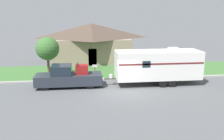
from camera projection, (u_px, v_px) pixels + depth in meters
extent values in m
plane|color=#515456|center=(123.00, 92.00, 20.43)|extent=(120.00, 120.00, 0.00)
cube|color=#999993|center=(116.00, 79.00, 24.04)|extent=(80.00, 0.30, 0.14)
cube|color=#3D6B33|center=(112.00, 71.00, 27.57)|extent=(80.00, 7.00, 0.03)
cube|color=gray|center=(91.00, 49.00, 32.85)|extent=(9.66, 6.43, 3.05)
pyramid|color=#4C3D33|center=(91.00, 31.00, 32.28)|extent=(10.44, 6.94, 1.87)
cube|color=#4C3828|center=(93.00, 57.00, 29.88)|extent=(1.00, 0.06, 2.10)
cylinder|color=black|center=(45.00, 85.00, 20.71)|extent=(0.90, 0.28, 0.90)
cylinder|color=black|center=(47.00, 80.00, 22.23)|extent=(0.90, 0.28, 0.90)
cylinder|color=black|center=(90.00, 84.00, 21.15)|extent=(0.90, 0.28, 0.90)
cylinder|color=black|center=(90.00, 79.00, 22.67)|extent=(0.90, 0.28, 0.90)
cube|color=#282D38|center=(55.00, 80.00, 21.51)|extent=(3.31, 1.93, 0.88)
cube|color=#19232D|center=(61.00, 70.00, 21.38)|extent=(1.72, 1.78, 0.82)
cube|color=#282D38|center=(88.00, 79.00, 21.83)|extent=(2.38, 1.93, 0.88)
cube|color=#333333|center=(102.00, 82.00, 22.05)|extent=(0.12, 1.74, 0.20)
cube|color=maroon|center=(82.00, 69.00, 21.58)|extent=(1.09, 0.81, 0.80)
cube|color=black|center=(77.00, 64.00, 21.43)|extent=(0.10, 0.89, 0.08)
cylinder|color=black|center=(163.00, 83.00, 21.59)|extent=(0.73, 0.22, 0.73)
cylinder|color=black|center=(156.00, 77.00, 23.71)|extent=(0.73, 0.22, 0.73)
cylinder|color=black|center=(172.00, 83.00, 21.69)|extent=(0.73, 0.22, 0.73)
cylinder|color=black|center=(164.00, 76.00, 23.81)|extent=(0.73, 0.22, 0.73)
cube|color=silver|center=(158.00, 64.00, 22.30)|extent=(7.55, 2.47, 2.46)
cube|color=#5B1E1E|center=(162.00, 64.00, 21.03)|extent=(7.40, 0.01, 0.14)
cube|color=#383838|center=(110.00, 79.00, 22.08)|extent=(1.03, 0.12, 0.10)
cylinder|color=silver|center=(111.00, 76.00, 22.03)|extent=(0.28, 0.28, 0.36)
cube|color=silver|center=(173.00, 49.00, 22.14)|extent=(0.80, 0.68, 0.28)
cube|color=#19232D|center=(147.00, 64.00, 20.87)|extent=(0.70, 0.01, 0.56)
cylinder|color=brown|center=(95.00, 73.00, 24.52)|extent=(0.09, 0.09, 1.10)
cube|color=silver|center=(95.00, 66.00, 24.37)|extent=(0.48, 0.20, 0.22)
cylinder|color=brown|center=(49.00, 67.00, 25.12)|extent=(0.24, 0.24, 1.97)
sphere|color=#38662D|center=(47.00, 49.00, 24.69)|extent=(2.31, 2.31, 2.31)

